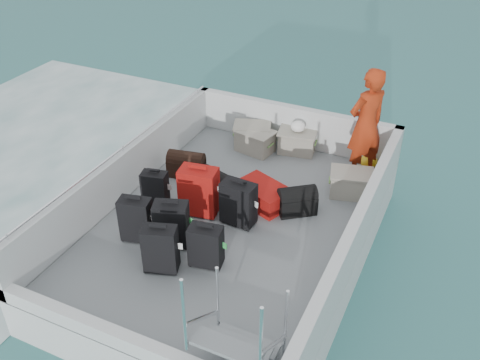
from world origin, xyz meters
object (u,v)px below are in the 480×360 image
(suitcase_6, at_px, (206,247))
(crate_2, at_px, (297,142))
(suitcase_0, at_px, (136,220))
(crate_0, at_px, (252,136))
(crate_1, at_px, (255,142))
(suitcase_8, at_px, (263,195))
(suitcase_7, at_px, (238,204))
(suitcase_2, at_px, (155,189))
(suitcase_4, at_px, (172,225))
(suitcase_3, at_px, (161,250))
(passenger, at_px, (366,125))
(suitcase_5, at_px, (199,192))
(crate_3, at_px, (351,184))

(suitcase_6, bearing_deg, crate_2, 79.17)
(suitcase_0, height_order, crate_0, suitcase_0)
(crate_1, bearing_deg, crate_0, 127.76)
(suitcase_8, height_order, crate_2, crate_2)
(suitcase_6, relative_size, suitcase_7, 0.88)
(suitcase_2, bearing_deg, suitcase_4, -57.14)
(suitcase_3, bearing_deg, suitcase_2, 106.67)
(passenger, bearing_deg, suitcase_4, 3.27)
(suitcase_5, bearing_deg, crate_3, 27.93)
(suitcase_0, xyz_separation_m, suitcase_6, (1.05, -0.05, -0.03))
(suitcase_3, xyz_separation_m, suitcase_4, (-0.13, 0.47, 0.01))
(suitcase_2, height_order, suitcase_6, suitcase_6)
(suitcase_6, relative_size, passenger, 0.32)
(crate_0, height_order, passenger, passenger)
(suitcase_5, bearing_deg, crate_0, 84.52)
(suitcase_0, distance_m, suitcase_4, 0.48)
(suitcase_5, distance_m, suitcase_6, 1.10)
(suitcase_7, bearing_deg, suitcase_0, -136.21)
(crate_2, bearing_deg, suitcase_4, -101.85)
(suitcase_2, relative_size, crate_3, 0.90)
(suitcase_3, height_order, crate_1, suitcase_3)
(suitcase_2, relative_size, passenger, 0.30)
(suitcase_4, xyz_separation_m, passenger, (1.77, 2.70, 0.57))
(crate_0, bearing_deg, suitcase_8, -60.77)
(suitcase_8, distance_m, crate_1, 1.51)
(suitcase_2, bearing_deg, suitcase_0, -87.03)
(suitcase_6, bearing_deg, suitcase_4, 155.21)
(crate_3, bearing_deg, crate_2, 143.46)
(crate_1, height_order, crate_2, crate_2)
(suitcase_3, height_order, suitcase_8, suitcase_3)
(suitcase_7, bearing_deg, crate_0, 112.87)
(suitcase_0, xyz_separation_m, suitcase_7, (1.05, 0.89, 0.01))
(crate_0, bearing_deg, crate_2, 8.13)
(suitcase_7, bearing_deg, crate_1, 110.84)
(suitcase_3, bearing_deg, suitcase_4, 86.28)
(suitcase_5, bearing_deg, suitcase_6, -65.88)
(suitcase_2, bearing_deg, crate_0, 63.31)
(suitcase_3, xyz_separation_m, passenger, (1.64, 3.17, 0.57))
(crate_0, bearing_deg, passenger, -5.09)
(suitcase_5, height_order, suitcase_8, suitcase_5)
(suitcase_0, distance_m, crate_2, 3.28)
(suitcase_6, relative_size, crate_1, 0.98)
(suitcase_3, bearing_deg, crate_1, 73.62)
(suitcase_7, xyz_separation_m, suitcase_8, (0.12, 0.57, -0.17))
(crate_2, distance_m, passenger, 1.38)
(suitcase_0, height_order, crate_3, suitcase_0)
(suitcase_6, distance_m, passenger, 3.15)
(suitcase_8, xyz_separation_m, passenger, (1.08, 1.34, 0.74))
(suitcase_0, relative_size, suitcase_6, 1.11)
(suitcase_6, bearing_deg, suitcase_5, 113.19)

